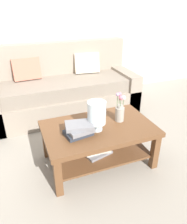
% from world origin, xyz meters
% --- Properties ---
extents(ground_plane, '(10.00, 10.00, 0.00)m').
position_xyz_m(ground_plane, '(0.00, 0.00, 0.00)').
color(ground_plane, gray).
extents(back_wall, '(6.40, 0.12, 2.70)m').
position_xyz_m(back_wall, '(0.00, 1.65, 1.35)').
color(back_wall, '#BCB7B2').
rests_on(back_wall, ground).
extents(couch, '(2.25, 0.90, 1.06)m').
position_xyz_m(couch, '(-0.00, 0.97, 0.36)').
color(couch, gray).
rests_on(couch, ground).
extents(coffee_table, '(1.16, 0.72, 0.46)m').
position_xyz_m(coffee_table, '(0.03, -0.41, 0.33)').
color(coffee_table, brown).
rests_on(coffee_table, ground).
extents(book_stack_main, '(0.31, 0.24, 0.12)m').
position_xyz_m(book_stack_main, '(-0.20, -0.48, 0.52)').
color(book_stack_main, '#2D333D').
rests_on(book_stack_main, coffee_table).
extents(glass_hurricane_vase, '(0.19, 0.19, 0.31)m').
position_xyz_m(glass_hurricane_vase, '(-0.01, -0.45, 0.65)').
color(glass_hurricane_vase, silver).
rests_on(glass_hurricane_vase, coffee_table).
extents(flower_pitcher, '(0.11, 0.11, 0.33)m').
position_xyz_m(flower_pitcher, '(0.30, -0.37, 0.58)').
color(flower_pitcher, '#9E998E').
rests_on(flower_pitcher, coffee_table).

